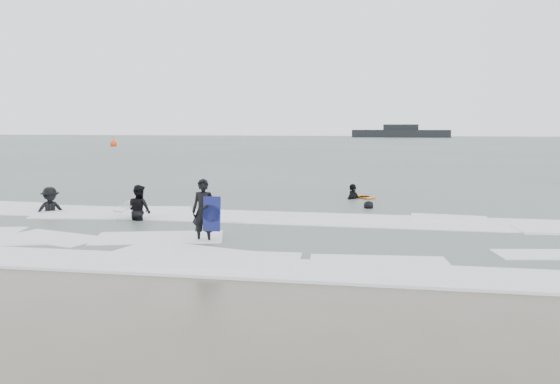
% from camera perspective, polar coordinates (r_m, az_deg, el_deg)
% --- Properties ---
extents(ground, '(320.00, 320.00, 0.00)m').
position_cam_1_polar(ground, '(13.19, -4.15, -7.34)').
color(ground, brown).
rests_on(ground, ground).
extents(sea, '(320.00, 320.00, 0.00)m').
position_cam_1_polar(sea, '(92.45, 8.87, 4.89)').
color(sea, '#47544C').
rests_on(sea, ground).
extents(surfer_centre, '(0.67, 0.45, 1.82)m').
position_cam_1_polar(surfer_centre, '(15.43, -7.95, -5.28)').
color(surfer_centre, black).
rests_on(surfer_centre, ground).
extents(surfer_wading, '(1.10, 1.02, 1.81)m').
position_cam_1_polar(surfer_wading, '(19.31, -14.44, -2.97)').
color(surfer_wading, black).
rests_on(surfer_wading, ground).
extents(surfer_breaker, '(1.32, 1.33, 1.84)m').
position_cam_1_polar(surfer_breaker, '(22.04, -22.83, -2.09)').
color(surfer_breaker, black).
rests_on(surfer_breaker, ground).
extents(surfer_right_near, '(0.89, 1.18, 1.86)m').
position_cam_1_polar(surfer_right_near, '(24.27, 7.63, -0.81)').
color(surfer_right_near, black).
rests_on(surfer_right_near, ground).
extents(surfer_right_far, '(0.87, 0.77, 1.50)m').
position_cam_1_polar(surfer_right_far, '(21.52, 9.23, -1.83)').
color(surfer_right_far, black).
rests_on(surfer_right_far, ground).
extents(surf_foam, '(30.03, 9.06, 0.09)m').
position_cam_1_polar(surf_foam, '(16.69, -0.85, -4.14)').
color(surf_foam, white).
rests_on(surf_foam, ground).
extents(bodyboards, '(8.70, 10.72, 1.25)m').
position_cam_1_polar(bodyboards, '(19.34, -3.25, -1.24)').
color(bodyboards, '#0F1449').
rests_on(bodyboards, ground).
extents(buoy, '(1.00, 1.00, 1.65)m').
position_cam_1_polar(buoy, '(89.14, -17.01, 4.82)').
color(buoy, '#F3370A').
rests_on(buoy, ground).
extents(vessel_horizon, '(26.16, 4.67, 3.55)m').
position_cam_1_polar(vessel_horizon, '(153.46, 12.48, 6.07)').
color(vessel_horizon, black).
rests_on(vessel_horizon, ground).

